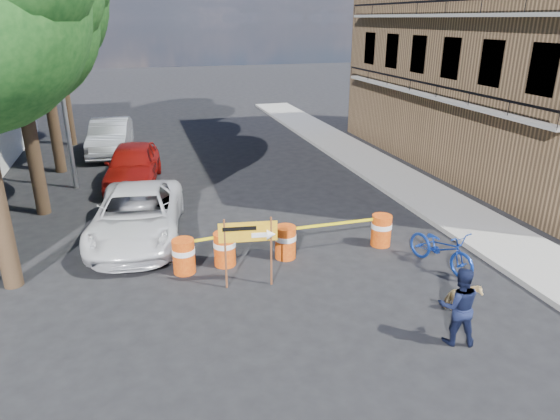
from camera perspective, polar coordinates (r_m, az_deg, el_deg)
ground at (r=12.23m, az=3.02°, el=-8.64°), size 120.00×120.00×0.00m
sidewalk_east at (r=19.68m, az=14.49°, el=2.70°), size 2.40×40.00×0.15m
apartment_building at (r=23.80m, az=26.18°, el=18.95°), size 8.00×16.00×12.00m
tree_mid_a at (r=17.30m, az=-28.34°, el=18.58°), size 5.25×5.00×8.68m
tree_far at (r=27.19m, az=-24.39°, el=19.68°), size 5.04×4.80×8.84m
streetlamp at (r=19.72m, az=-23.82°, el=14.49°), size 1.25×0.18×8.00m
barrel_far_left at (r=12.83m, az=-10.94°, el=-5.12°), size 0.58×0.58×0.90m
barrel_mid_left at (r=13.06m, az=-6.35°, el=-4.38°), size 0.58×0.58×0.90m
barrel_mid_right at (r=13.36m, az=0.62°, el=-3.62°), size 0.58×0.58×0.90m
barrel_far_right at (r=14.38m, az=11.49°, el=-2.22°), size 0.58×0.58×0.90m
detour_sign at (r=11.65m, az=-2.83°, el=-3.09°), size 1.37×0.35×1.77m
pedestrian at (r=10.48m, az=19.72°, el=-10.30°), size 0.96×0.85×1.63m
bicycle at (r=13.28m, az=18.18°, el=-2.22°), size 0.99×1.25×2.08m
dog at (r=11.80m, az=20.14°, el=-9.42°), size 0.80×0.46×0.64m
suv_white at (r=15.00m, az=-15.99°, el=-0.56°), size 3.11×5.53×1.46m
sedan_red at (r=20.08m, az=-16.48°, el=5.00°), size 2.45×4.85×1.58m
sedan_silver at (r=25.21m, az=-18.81°, el=7.94°), size 2.11×5.01×1.61m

